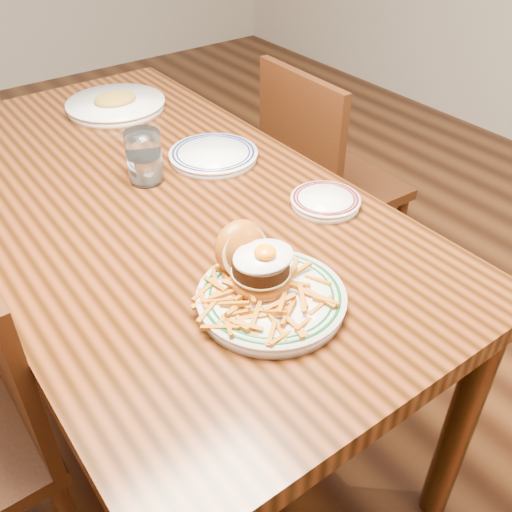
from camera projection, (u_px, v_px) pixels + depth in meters
floor at (176, 393)px, 1.84m from camera, size 6.00×6.00×0.00m
table at (154, 222)px, 1.44m from camera, size 0.85×1.60×0.75m
chair_right at (323, 180)px, 2.00m from camera, size 0.42×0.42×0.87m
main_plate at (266, 285)px, 1.05m from camera, size 0.28×0.29×0.13m
side_plate at (325, 201)px, 1.33m from camera, size 0.16×0.16×0.02m
rear_plate at (213, 155)px, 1.51m from camera, size 0.24×0.24×0.03m
water_glass at (145, 160)px, 1.40m from camera, size 0.09×0.09×0.13m
far_plate at (116, 104)px, 1.77m from camera, size 0.30×0.30×0.05m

